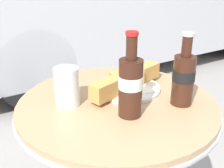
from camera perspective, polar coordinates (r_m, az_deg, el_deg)
bistro_table at (r=1.04m, az=0.97°, el=-12.86°), size 0.67×0.67×0.70m
cola_bottle_left at (r=0.81m, az=3.79°, el=-0.07°), size 0.07×0.07×0.25m
cola_bottle_right at (r=0.91m, az=14.33°, el=1.35°), size 0.07×0.07×0.23m
drinking_glass at (r=0.90m, az=-9.11°, el=-0.85°), size 0.08×0.08×0.13m
lunch_plate_near at (r=1.00m, az=3.01°, el=0.12°), size 0.33×0.24×0.07m
parked_car at (r=3.51m, az=1.46°, el=16.21°), size 4.36×1.75×1.45m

